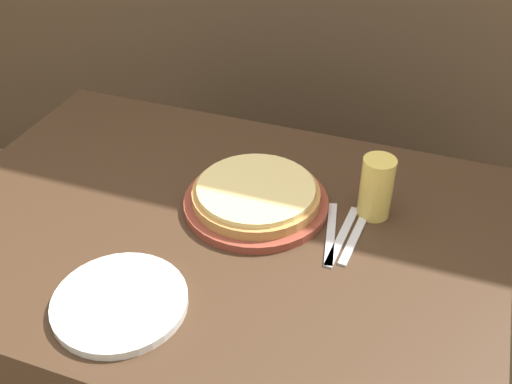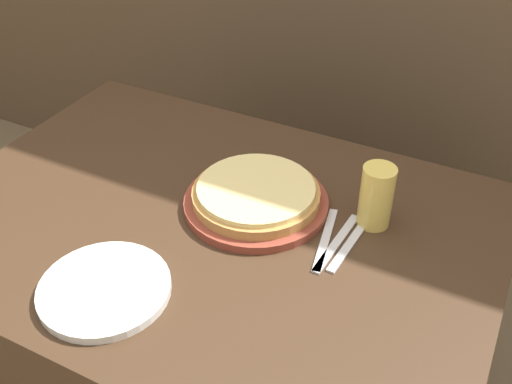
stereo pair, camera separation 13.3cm
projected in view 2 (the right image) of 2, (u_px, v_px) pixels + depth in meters
The scene contains 7 objects.
dining_table at pixel (215, 332), 1.54m from camera, with size 1.25×0.89×0.76m.
pizza_on_board at pixel (256, 197), 1.34m from camera, with size 0.33×0.33×0.06m.
beer_glass at pixel (377, 194), 1.26m from camera, with size 0.07×0.07×0.14m.
dinner_plate at pixel (105, 289), 1.14m from camera, with size 0.25×0.25×0.02m.
fork at pixel (325, 239), 1.26m from camera, with size 0.06×0.20×0.00m.
dinner_knife at pixel (336, 243), 1.25m from camera, with size 0.03×0.21×0.00m.
spoon at pixel (348, 247), 1.24m from camera, with size 0.03×0.17×0.00m.
Camera 2 is at (0.56, -0.86, 1.59)m, focal length 42.00 mm.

